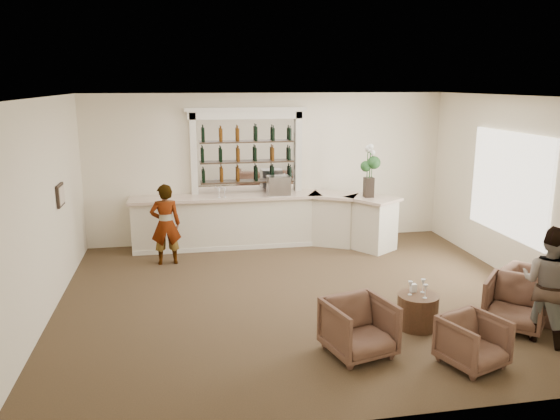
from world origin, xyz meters
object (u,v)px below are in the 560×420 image
object	(u,v)px
guest	(550,285)
armchair_center	(473,342)
bar_counter	(265,221)
armchair_far	(535,293)
armchair_left	(359,328)
flower_vase	(369,168)
sommelier	(166,224)
espresso_machine	(279,186)
armchair_right	(516,303)
cocktail_table	(417,311)

from	to	relation	value
guest	armchair_center	bearing A→B (deg)	80.59
bar_counter	armchair_far	world-z (taller)	bar_counter
bar_counter	armchair_left	bearing A→B (deg)	-84.95
armchair_far	flower_vase	xyz separation A→B (m)	(-1.43, 3.74, 1.44)
armchair_center	armchair_far	size ratio (longest dim) A/B	0.70
sommelier	espresso_machine	size ratio (longest dim) A/B	3.42
guest	espresso_machine	xyz separation A→B (m)	(-2.85, 5.14, 0.52)
sommelier	espresso_machine	distance (m)	2.59
armchair_left	armchair_far	bearing A→B (deg)	-0.99
sommelier	armchair_center	xyz separation A→B (m)	(3.89, -4.80, -0.48)
guest	espresso_machine	world-z (taller)	guest
armchair_center	armchair_left	bearing A→B (deg)	137.22
armchair_center	armchair_far	bearing A→B (deg)	15.83
bar_counter	armchair_right	bearing A→B (deg)	-57.87
bar_counter	armchair_center	bearing A→B (deg)	-72.46
espresso_machine	cocktail_table	bearing A→B (deg)	-73.80
guest	bar_counter	bearing A→B (deg)	2.94
bar_counter	espresso_machine	xyz separation A→B (m)	(0.29, -0.01, 0.77)
armchair_center	cocktail_table	bearing A→B (deg)	79.83
guest	armchair_center	size ratio (longest dim) A/B	2.29
sommelier	guest	bearing A→B (deg)	136.66
armchair_center	sommelier	bearing A→B (deg)	108.63
bar_counter	armchair_right	xyz separation A→B (m)	(2.96, -4.71, -0.20)
bar_counter	armchair_far	distance (m)	5.60
cocktail_table	armchair_center	size ratio (longest dim) A/B	0.83
bar_counter	guest	distance (m)	6.04
sommelier	armchair_far	xyz separation A→B (m)	(5.67, -3.49, -0.47)
armchair_left	armchair_center	xyz separation A→B (m)	(1.33, -0.55, -0.05)
cocktail_table	armchair_left	world-z (taller)	armchair_left
bar_counter	armchair_far	size ratio (longest dim) A/B	5.58
armchair_center	armchair_far	distance (m)	2.21
sommelier	armchair_left	size ratio (longest dim) A/B	1.95
bar_counter	espresso_machine	size ratio (longest dim) A/B	12.15
sommelier	armchair_left	distance (m)	4.98
cocktail_table	flower_vase	world-z (taller)	flower_vase
armchair_right	espresso_machine	size ratio (longest dim) A/B	1.76
guest	armchair_right	distance (m)	0.65
sommelier	espresso_machine	world-z (taller)	sommelier
armchair_center	flower_vase	bearing A→B (deg)	65.58
bar_counter	sommelier	xyz separation A→B (m)	(-2.11, -0.82, 0.23)
sommelier	guest	world-z (taller)	guest
espresso_machine	guest	bearing A→B (deg)	-60.84
armchair_far	flower_vase	bearing A→B (deg)	162.83
armchair_center	armchair_right	bearing A→B (deg)	17.14
armchair_left	armchair_right	size ratio (longest dim) A/B	1.00
guest	armchair_far	distance (m)	1.06
cocktail_table	armchair_left	xyz separation A→B (m)	(-1.12, -0.64, 0.13)
armchair_left	armchair_far	distance (m)	3.21
bar_counter	armchair_right	distance (m)	5.57
armchair_left	armchair_right	world-z (taller)	same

